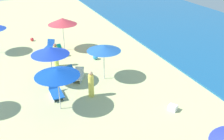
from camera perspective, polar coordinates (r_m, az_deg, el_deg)
umbrella_1 at (r=16.81m, az=-1.73°, el=4.69°), size 2.15×2.15×2.35m
umbrella_3 at (r=22.02m, az=-10.44°, el=10.10°), size 2.31×2.31×2.68m
lounge_chair_3_0 at (r=21.89m, az=-10.81°, el=3.93°), size 1.51×0.90×0.65m
lounge_chair_3_1 at (r=22.88m, az=-13.16°, el=4.71°), size 1.56×1.27×0.76m
umbrella_5 at (r=13.86m, az=-11.54°, el=-0.52°), size 2.31×2.31×2.36m
lounge_chair_5_0 at (r=16.03m, az=-11.74°, el=-4.61°), size 1.45×0.70×0.64m
umbrella_7 at (r=16.64m, az=-12.96°, el=3.98°), size 2.31×2.31×2.44m
lounge_chair_7_0 at (r=18.14m, az=-8.20°, el=-0.59°), size 1.34×1.02×0.62m
lounge_chair_7_1 at (r=17.69m, az=-7.17°, el=-1.16°), size 1.50×1.14×0.61m
beachgoer_1 at (r=15.44m, az=-4.44°, el=-3.12°), size 0.43×0.43×1.60m
beachgoer_3 at (r=19.55m, az=-11.78°, el=2.96°), size 0.41×0.41×1.71m
cooler_box_0 at (r=14.82m, az=12.71°, el=-7.79°), size 0.58×0.56×0.31m
beach_ball_1 at (r=20.55m, az=-3.53°, el=2.77°), size 0.40×0.40×0.40m
beach_ball_2 at (r=25.48m, az=-16.55°, el=6.22°), size 0.31×0.31×0.31m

